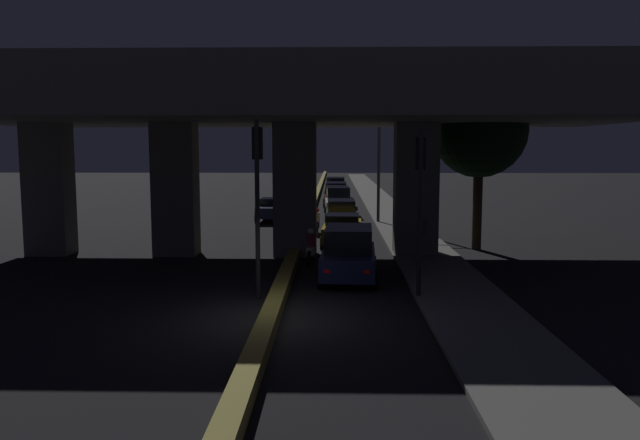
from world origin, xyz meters
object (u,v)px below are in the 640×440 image
at_px(car_dark_red_fifth, 336,193).
at_px(car_dark_blue_lead_oncoming, 275,209).
at_px(traffic_light_left_of_median, 257,178).
at_px(car_black_third_oncoming, 299,185).
at_px(traffic_light_right_of_median, 420,185).
at_px(pedestrian_on_sidewalk, 424,234).
at_px(car_dark_green_third, 341,213).
at_px(car_taxi_yellow_second, 343,229).
at_px(street_lamp, 374,145).
at_px(car_dark_blue_lead, 349,253).
at_px(motorcycle_blue_filtering_mid, 317,223).
at_px(car_white_fourth, 338,200).
at_px(car_black_sixth, 336,187).
at_px(car_black_fourth_oncoming, 305,177).
at_px(car_dark_blue_second_oncoming, 291,190).
at_px(motorcycle_white_filtering_near, 311,249).

xyz_separation_m(car_dark_red_fifth, car_dark_blue_lead_oncoming, (-3.89, -10.12, -0.25)).
distance_m(traffic_light_left_of_median, car_black_third_oncoming, 46.76).
height_order(traffic_light_right_of_median, car_black_third_oncoming, traffic_light_right_of_median).
xyz_separation_m(traffic_light_left_of_median, pedestrian_on_sidewalk, (5.97, 7.13, -2.61)).
relative_size(car_dark_green_third, car_dark_blue_lead_oncoming, 0.99).
relative_size(traffic_light_left_of_median, car_taxi_yellow_second, 1.15).
distance_m(street_lamp, car_dark_green_third, 4.73).
distance_m(car_dark_blue_lead, car_black_third_oncoming, 44.26).
bearing_deg(traffic_light_left_of_median, motorcycle_blue_filtering_mid, 84.42).
height_order(car_dark_green_third, car_white_fourth, car_white_fourth).
height_order(car_dark_red_fifth, motorcycle_blue_filtering_mid, car_dark_red_fifth).
relative_size(car_white_fourth, car_dark_red_fifth, 1.00).
bearing_deg(car_dark_green_third, traffic_light_right_of_median, -173.66).
height_order(car_black_sixth, motorcycle_blue_filtering_mid, car_black_sixth).
height_order(car_dark_blue_lead_oncoming, motorcycle_blue_filtering_mid, car_dark_blue_lead_oncoming).
xyz_separation_m(motorcycle_blue_filtering_mid, pedestrian_on_sidewalk, (4.61, -6.84, 0.41)).
xyz_separation_m(car_white_fourth, pedestrian_on_sidewalk, (3.44, -16.83, -0.01)).
relative_size(street_lamp, car_black_fourth_oncoming, 1.82).
xyz_separation_m(traffic_light_right_of_median, car_dark_blue_lead, (-2.02, 2.58, -2.48)).
height_order(traffic_light_right_of_median, pedestrian_on_sidewalk, traffic_light_right_of_median).
bearing_deg(traffic_light_right_of_median, car_black_third_oncoming, 97.50).
xyz_separation_m(car_dark_red_fifth, car_black_fourth_oncoming, (-3.63, 25.96, 0.07)).
height_order(street_lamp, car_dark_blue_lead, street_lamp).
xyz_separation_m(car_dark_blue_second_oncoming, motorcycle_white_filtering_near, (2.70, -28.32, -0.40)).
height_order(traffic_light_right_of_median, car_dark_blue_lead_oncoming, traffic_light_right_of_median).
relative_size(car_taxi_yellow_second, car_black_fourth_oncoming, 1.06).
bearing_deg(car_black_third_oncoming, traffic_light_right_of_median, 7.15).
height_order(car_dark_blue_second_oncoming, pedestrian_on_sidewalk, car_dark_blue_second_oncoming).
height_order(car_dark_blue_lead_oncoming, motorcycle_white_filtering_near, car_dark_blue_lead_oncoming).
distance_m(motorcycle_blue_filtering_mid, pedestrian_on_sidewalk, 8.26).
distance_m(car_dark_green_third, car_black_sixth, 22.14).
bearing_deg(car_dark_blue_lead_oncoming, car_black_sixth, 169.52).
bearing_deg(street_lamp, car_dark_red_fifth, 100.78).
xyz_separation_m(car_black_sixth, car_black_fourth_oncoming, (-3.60, 17.20, 0.07)).
bearing_deg(motorcycle_blue_filtering_mid, car_black_sixth, -1.56).
xyz_separation_m(traffic_light_left_of_median, car_dark_green_third, (2.67, 16.99, -2.77)).
distance_m(traffic_light_left_of_median, car_black_sixth, 39.29).
bearing_deg(car_white_fourth, traffic_light_right_of_median, -176.87).
xyz_separation_m(street_lamp, motorcycle_white_filtering_near, (-3.27, -13.31, -4.08)).
xyz_separation_m(street_lamp, car_dark_green_third, (-1.95, -1.94, -3.85)).
bearing_deg(car_dark_red_fifth, motorcycle_blue_filtering_mid, 177.63).
distance_m(car_dark_blue_lead, car_dark_red_fifth, 27.78).
bearing_deg(car_black_third_oncoming, car_black_sixth, 26.27).
bearing_deg(car_black_third_oncoming, car_dark_green_third, 7.39).
bearing_deg(street_lamp, car_dark_blue_lead_oncoming, 167.84).
height_order(traffic_light_right_of_median, motorcycle_blue_filtering_mid, traffic_light_right_of_median).
height_order(traffic_light_right_of_median, car_white_fourth, traffic_light_right_of_median).
relative_size(car_black_sixth, pedestrian_on_sidewalk, 2.60).
bearing_deg(car_dark_red_fifth, car_dark_blue_lead_oncoming, 160.38).
relative_size(car_white_fourth, car_black_fourth_oncoming, 0.99).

